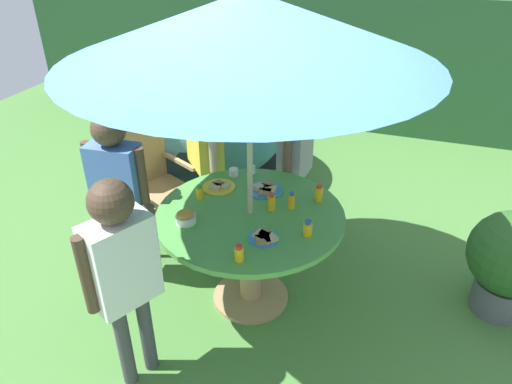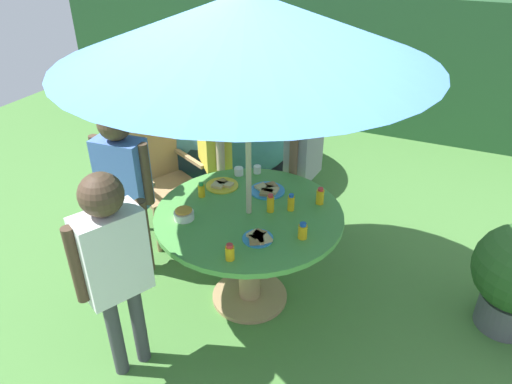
# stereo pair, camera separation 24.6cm
# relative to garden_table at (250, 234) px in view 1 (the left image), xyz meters

# --- Properties ---
(ground_plane) EXTENTS (10.00, 10.00, 0.02)m
(ground_plane) POSITION_rel_garden_table_xyz_m (0.00, 0.00, -0.59)
(ground_plane) COLOR #477A38
(hedge_backdrop) EXTENTS (9.00, 0.70, 1.66)m
(hedge_backdrop) POSITION_rel_garden_table_xyz_m (0.00, 3.73, 0.25)
(hedge_backdrop) COLOR #234C28
(hedge_backdrop) RESTS_ON ground_plane
(garden_table) EXTENTS (1.25, 1.25, 0.75)m
(garden_table) POSITION_rel_garden_table_xyz_m (0.00, 0.00, 0.00)
(garden_table) COLOR tan
(garden_table) RESTS_ON ground_plane
(patio_umbrella) EXTENTS (2.13, 2.13, 2.12)m
(patio_umbrella) POSITION_rel_garden_table_xyz_m (0.00, 0.00, 1.35)
(patio_umbrella) COLOR #B7AD8C
(patio_umbrella) RESTS_ON ground_plane
(wooden_chair) EXTENTS (0.64, 0.66, 1.04)m
(wooden_chair) POSITION_rel_garden_table_xyz_m (-1.09, 0.55, -0.01)
(wooden_chair) COLOR tan
(wooden_chair) RESTS_ON ground_plane
(dome_tent) EXTENTS (2.13, 2.13, 1.34)m
(dome_tent) POSITION_rel_garden_table_xyz_m (-1.14, 1.66, 0.09)
(dome_tent) COLOR teal
(dome_tent) RESTS_ON ground_plane
(potted_plant) EXTENTS (0.59, 0.59, 0.79)m
(potted_plant) POSITION_rel_garden_table_xyz_m (1.70, 0.46, -0.13)
(potted_plant) COLOR #595960
(potted_plant) RESTS_ON ground_plane
(child_in_grey_shirt) EXTENTS (0.23, 0.45, 1.34)m
(child_in_grey_shirt) POSITION_rel_garden_table_xyz_m (0.08, 0.88, 0.28)
(child_in_grey_shirt) COLOR navy
(child_in_grey_shirt) RESTS_ON ground_plane
(child_in_yellow_shirt) EXTENTS (0.40, 0.41, 1.43)m
(child_in_yellow_shirt) POSITION_rel_garden_table_xyz_m (-0.64, 0.71, 0.34)
(child_in_yellow_shirt) COLOR brown
(child_in_yellow_shirt) RESTS_ON ground_plane
(child_in_blue_shirt) EXTENTS (0.46, 0.23, 1.36)m
(child_in_blue_shirt) POSITION_rel_garden_table_xyz_m (-0.95, -0.07, 0.29)
(child_in_blue_shirt) COLOR brown
(child_in_blue_shirt) RESTS_ON ground_plane
(child_in_white_shirt) EXTENTS (0.33, 0.42, 1.36)m
(child_in_white_shirt) POSITION_rel_garden_table_xyz_m (-0.42, -0.84, 0.29)
(child_in_white_shirt) COLOR #3F3F47
(child_in_white_shirt) RESTS_ON ground_plane
(snack_bowl) EXTENTS (0.13, 0.13, 0.08)m
(snack_bowl) POSITION_rel_garden_table_xyz_m (-0.35, -0.24, 0.21)
(snack_bowl) COLOR white
(snack_bowl) RESTS_ON garden_table
(plate_back_edge) EXTENTS (0.23, 0.23, 0.03)m
(plate_back_edge) POSITION_rel_garden_table_xyz_m (-0.32, 0.23, 0.19)
(plate_back_edge) COLOR yellow
(plate_back_edge) RESTS_ON garden_table
(plate_far_right) EXTENTS (0.19, 0.19, 0.03)m
(plate_far_right) POSITION_rel_garden_table_xyz_m (0.18, -0.25, 0.19)
(plate_far_right) COLOR #338CD8
(plate_far_right) RESTS_ON garden_table
(plate_mid_right) EXTENTS (0.25, 0.25, 0.03)m
(plate_mid_right) POSITION_rel_garden_table_xyz_m (0.01, 0.30, 0.19)
(plate_mid_right) COLOR #338CD8
(plate_mid_right) RESTS_ON garden_table
(juice_bottle_near_left) EXTENTS (0.06, 0.06, 0.11)m
(juice_bottle_near_left) POSITION_rel_garden_table_xyz_m (0.42, -0.13, 0.22)
(juice_bottle_near_left) COLOR yellow
(juice_bottle_near_left) RESTS_ON garden_table
(juice_bottle_near_right) EXTENTS (0.05, 0.05, 0.11)m
(juice_bottle_near_right) POSITION_rel_garden_table_xyz_m (-0.39, 0.05, 0.22)
(juice_bottle_near_right) COLOR yellow
(juice_bottle_near_right) RESTS_ON garden_table
(juice_bottle_far_left) EXTENTS (0.05, 0.05, 0.10)m
(juice_bottle_far_left) POSITION_rel_garden_table_xyz_m (0.11, -0.49, 0.22)
(juice_bottle_far_left) COLOR yellow
(juice_bottle_far_left) RESTS_ON garden_table
(juice_bottle_center_front) EXTENTS (0.05, 0.05, 0.13)m
(juice_bottle_center_front) POSITION_rel_garden_table_xyz_m (0.12, 0.07, 0.24)
(juice_bottle_center_front) COLOR yellow
(juice_bottle_center_front) RESTS_ON garden_table
(juice_bottle_center_back) EXTENTS (0.05, 0.05, 0.12)m
(juice_bottle_center_back) POSITION_rel_garden_table_xyz_m (0.24, 0.14, 0.23)
(juice_bottle_center_back) COLOR yellow
(juice_bottle_center_back) RESTS_ON garden_table
(juice_bottle_mid_left) EXTENTS (0.05, 0.05, 0.12)m
(juice_bottle_mid_left) POSITION_rel_garden_table_xyz_m (0.39, 0.30, 0.23)
(juice_bottle_mid_left) COLOR yellow
(juice_bottle_mid_left) RESTS_ON garden_table
(cup_near) EXTENTS (0.07, 0.07, 0.06)m
(cup_near) POSITION_rel_garden_table_xyz_m (-0.29, 0.44, 0.20)
(cup_near) COLOR white
(cup_near) RESTS_ON garden_table
(cup_far) EXTENTS (0.06, 0.06, 0.06)m
(cup_far) POSITION_rel_garden_table_xyz_m (-0.17, 0.52, 0.20)
(cup_far) COLOR white
(cup_far) RESTS_ON garden_table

